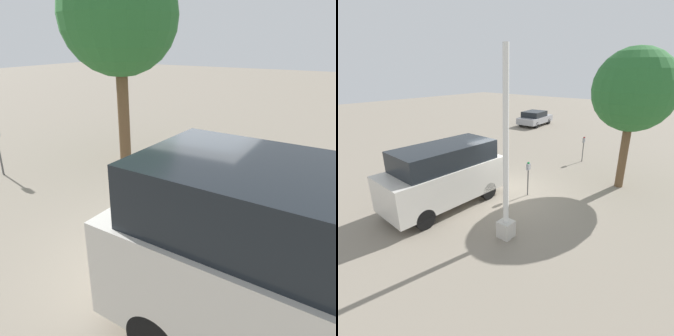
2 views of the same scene
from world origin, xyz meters
TOP-DOWN VIEW (x-y plane):
  - ground_plane at (0.00, 0.00)m, footprint 80.00×80.00m
  - parking_meter_near at (-0.43, 0.53)m, footprint 0.21×0.14m
  - parked_van at (2.25, -1.43)m, footprint 4.77×2.11m
  - street_tree at (-3.78, 3.22)m, footprint 3.30×3.30m

SIDE VIEW (x-z plane):
  - ground_plane at x=0.00m, z-range 0.00..0.00m
  - parking_meter_near at x=-0.43m, z-range 0.35..1.83m
  - parked_van at x=2.25m, z-range 0.08..2.47m
  - street_tree at x=-3.78m, z-range 1.24..7.09m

